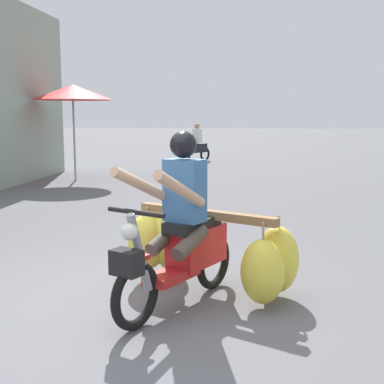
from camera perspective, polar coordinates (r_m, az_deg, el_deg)
ground_plane at (r=4.71m, az=-9.18°, el=-13.08°), size 120.00×120.00×0.00m
motorbike_main_loaded at (r=5.04m, az=0.02°, el=-5.70°), size 1.86×1.91×1.58m
motorbike_distant_ahead_left at (r=18.91m, az=0.50°, el=5.03°), size 0.98×1.39×1.40m
market_umbrella_further_along at (r=13.93m, az=-12.95°, el=10.62°), size 2.09×2.09×2.48m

